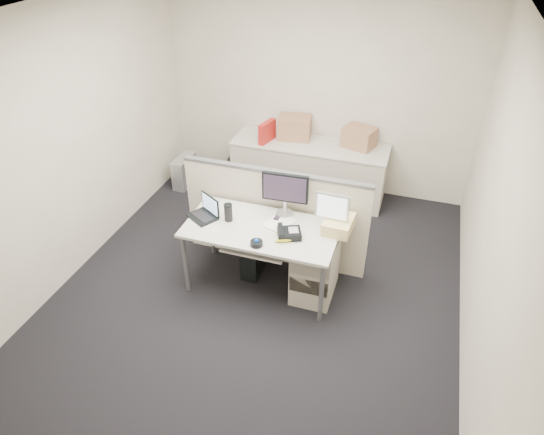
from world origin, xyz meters
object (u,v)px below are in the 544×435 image
(desk, at_px, (261,233))
(monitor_main, at_px, (285,195))
(laptop, at_px, (202,209))
(desk_phone, at_px, (289,234))

(desk, bearing_deg, monitor_main, 63.25)
(desk, height_order, laptop, laptop)
(desk_phone, bearing_deg, laptop, 155.32)
(desk, bearing_deg, desk_phone, -10.88)
(laptop, bearing_deg, monitor_main, 53.78)
(monitor_main, xyz_separation_m, laptop, (-0.77, -0.32, -0.12))
(monitor_main, xyz_separation_m, desk_phone, (0.15, -0.36, -0.20))
(laptop, bearing_deg, desk_phone, 29.02)
(laptop, height_order, desk_phone, laptop)
(monitor_main, height_order, laptop, monitor_main)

